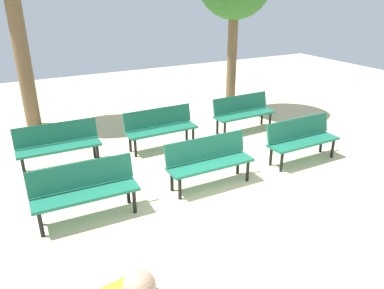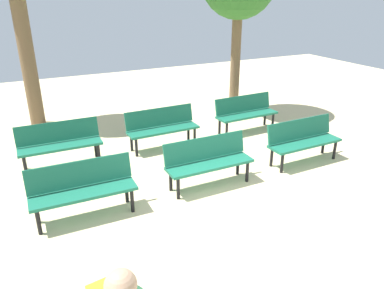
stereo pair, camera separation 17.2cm
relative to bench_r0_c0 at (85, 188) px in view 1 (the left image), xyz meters
The scene contains 7 objects.
ground_plane 2.75m from the bench_r0_c0, 35.36° to the right, with size 24.00×24.00×0.00m, color beige.
bench_r0_c0 is the anchor object (origin of this frame).
bench_r0_c1 2.21m from the bench_r0_c0, ahead, with size 1.60×0.48×0.87m.
bench_r0_c2 4.42m from the bench_r0_c0, ahead, with size 1.61×0.50×0.87m.
bench_r1_c0 2.06m from the bench_r0_c0, 91.34° to the left, with size 1.61×0.51×0.87m.
bench_r1_c1 2.93m from the bench_r0_c0, 43.33° to the left, with size 1.61×0.51×0.87m.
bench_r1_c2 4.85m from the bench_r0_c0, 25.10° to the left, with size 1.61×0.53×0.87m.
Camera 1 is at (-3.06, -3.58, 3.32)m, focal length 34.60 mm.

